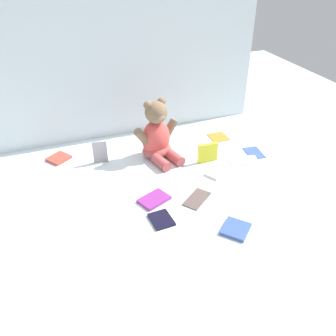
{
  "coord_description": "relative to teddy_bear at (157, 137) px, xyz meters",
  "views": [
    {
      "loc": [
        -0.42,
        -1.26,
        0.91
      ],
      "look_at": [
        0.02,
        -0.1,
        0.1
      ],
      "focal_mm": 38.66,
      "sensor_mm": 36.0,
      "label": 1
    }
  ],
  "objects": [
    {
      "name": "book_case_0",
      "position": [
        -0.45,
        0.13,
        -0.1
      ],
      "size": [
        0.13,
        0.12,
        0.01
      ],
      "primitive_type": "cube",
      "rotation": [
        0.0,
        0.0,
        2.18
      ],
      "color": "#C64032",
      "rests_on": "ground_plane"
    },
    {
      "name": "book_case_8",
      "position": [
        -0.13,
        -0.33,
        -0.1
      ],
      "size": [
        0.14,
        0.12,
        0.01
      ],
      "primitive_type": "cube",
      "rotation": [
        0.0,
        0.0,
        1.97
      ],
      "color": "#8C2D8A",
      "rests_on": "ground_plane"
    },
    {
      "name": "book_case_4",
      "position": [
        0.37,
        -0.18,
        -0.1
      ],
      "size": [
        0.15,
        0.1,
        0.01
      ],
      "primitive_type": "cube",
      "rotation": [
        0.0,
        0.0,
        4.46
      ],
      "color": "white",
      "rests_on": "ground_plane"
    },
    {
      "name": "book_case_5",
      "position": [
        0.09,
        -0.59,
        -0.1
      ],
      "size": [
        0.13,
        0.13,
        0.01
      ],
      "primitive_type": "cube",
      "rotation": [
        0.0,
        0.0,
        5.44
      ],
      "color": "#3957A6",
      "rests_on": "ground_plane"
    },
    {
      "name": "book_case_3",
      "position": [
        0.21,
        -0.23,
        -0.1
      ],
      "size": [
        0.13,
        0.12,
        0.01
      ],
      "primitive_type": "cube",
      "rotation": [
        0.0,
        0.0,
        2.12
      ],
      "color": "white",
      "rests_on": "ground_plane"
    },
    {
      "name": "book_case_9",
      "position": [
        0.36,
        0.07,
        -0.1
      ],
      "size": [
        0.09,
        0.1,
        0.01
      ],
      "primitive_type": "cube",
      "rotation": [
        0.0,
        0.0,
        3.13
      ],
      "color": "orange",
      "rests_on": "ground_plane"
    },
    {
      "name": "backdrop_drape",
      "position": [
        -0.06,
        0.3,
        0.25
      ],
      "size": [
        1.41,
        0.03,
        0.71
      ],
      "primitive_type": "cube",
      "color": "silver",
      "rests_on": "ground_plane"
    },
    {
      "name": "book_case_10",
      "position": [
        -0.27,
        0.04,
        -0.05
      ],
      "size": [
        0.07,
        0.03,
        0.11
      ],
      "primitive_type": "cube",
      "rotation": [
        0.06,
        0.0,
        -0.18
      ],
      "color": "#A1989F",
      "rests_on": "ground_plane"
    },
    {
      "name": "book_case_7",
      "position": [
        0.45,
        -0.14,
        -0.1
      ],
      "size": [
        0.09,
        0.12,
        0.01
      ],
      "primitive_type": "cube",
      "rotation": [
        0.0,
        0.0,
        3.02
      ],
      "color": "#3C57BF",
      "rests_on": "ground_plane"
    },
    {
      "name": "book_case_2",
      "position": [
        0.04,
        -0.38,
        -0.1
      ],
      "size": [
        0.15,
        0.13,
        0.01
      ],
      "primitive_type": "cube",
      "rotation": [
        0.0,
        0.0,
        2.23
      ],
      "color": "brown",
      "rests_on": "ground_plane"
    },
    {
      "name": "book_case_1",
      "position": [
        -0.14,
        -0.45,
        -0.1
      ],
      "size": [
        0.08,
        0.1,
        0.01
      ],
      "primitive_type": "cube",
      "rotation": [
        0.0,
        0.0,
        0.07
      ],
      "color": "black",
      "rests_on": "ground_plane"
    },
    {
      "name": "ground_plane",
      "position": [
        -0.06,
        -0.16,
        -0.11
      ],
      "size": [
        3.2,
        3.2,
        0.0
      ],
      "primitive_type": "plane",
      "color": "silver"
    },
    {
      "name": "book_case_6",
      "position": [
        0.2,
        -0.13,
        -0.06
      ],
      "size": [
        0.1,
        0.02,
        0.09
      ],
      "primitive_type": "cube",
      "rotation": [
        0.0,
        0.0,
        -0.02
      ],
      "color": "yellow",
      "rests_on": "ground_plane"
    },
    {
      "name": "teddy_bear",
      "position": [
        0.0,
        0.0,
        0.0
      ],
      "size": [
        0.24,
        0.23,
        0.29
      ],
      "rotation": [
        0.0,
        0.0,
        0.25
      ],
      "color": "#D84C47",
      "rests_on": "ground_plane"
    }
  ]
}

